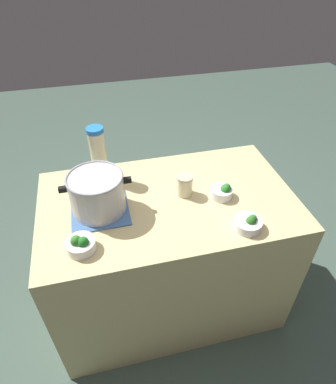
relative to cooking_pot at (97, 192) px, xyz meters
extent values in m
plane|color=#43584D|center=(0.35, -0.01, -1.00)|extent=(8.00, 8.00, 0.00)
cube|color=#CEBB80|center=(0.35, -0.01, -0.55)|extent=(1.33, 0.79, 0.89)
cube|color=#466CA0|center=(0.00, 0.00, -0.11)|extent=(0.28, 0.30, 0.01)
cylinder|color=#B7B7BC|center=(0.00, 0.00, -0.01)|extent=(0.26, 0.26, 0.19)
torus|color=#99999E|center=(0.00, 0.00, 0.09)|extent=(0.27, 0.27, 0.01)
cube|color=black|center=(-0.15, 0.00, 0.05)|extent=(0.04, 0.02, 0.02)
cube|color=black|center=(0.15, 0.00, 0.05)|extent=(0.04, 0.02, 0.02)
cylinder|color=beige|center=(0.03, 0.27, 0.03)|extent=(0.09, 0.09, 0.29)
cylinder|color=blue|center=(0.03, 0.27, 0.19)|extent=(0.09, 0.09, 0.02)
ellipsoid|color=yellow|center=(0.05, 0.27, 0.11)|extent=(0.04, 0.04, 0.01)
cylinder|color=beige|center=(0.45, 0.02, -0.06)|extent=(0.08, 0.08, 0.11)
cylinder|color=#B2AD99|center=(0.45, 0.02, 0.00)|extent=(0.09, 0.09, 0.01)
cylinder|color=silver|center=(0.67, -0.29, -0.09)|extent=(0.13, 0.13, 0.05)
ellipsoid|color=#2C7835|center=(0.69, -0.29, -0.07)|extent=(0.04, 0.04, 0.05)
ellipsoid|color=#2B6820|center=(0.67, -0.30, -0.06)|extent=(0.05, 0.05, 0.05)
cylinder|color=silver|center=(-0.10, -0.24, -0.09)|extent=(0.13, 0.13, 0.05)
ellipsoid|color=#20762C|center=(-0.11, -0.24, -0.06)|extent=(0.04, 0.04, 0.04)
ellipsoid|color=#207323|center=(-0.09, -0.25, -0.06)|extent=(0.05, 0.05, 0.06)
ellipsoid|color=#347B28|center=(-0.11, -0.24, -0.05)|extent=(0.05, 0.05, 0.06)
cylinder|color=silver|center=(0.63, -0.05, -0.09)|extent=(0.11, 0.11, 0.05)
ellipsoid|color=#396936|center=(0.65, -0.05, -0.06)|extent=(0.05, 0.05, 0.05)
ellipsoid|color=#267925|center=(0.64, -0.06, -0.06)|extent=(0.05, 0.05, 0.06)
ellipsoid|color=#34642D|center=(0.64, -0.05, -0.06)|extent=(0.04, 0.04, 0.05)
camera|label=1|loc=(0.04, -1.26, 1.01)|focal=30.86mm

